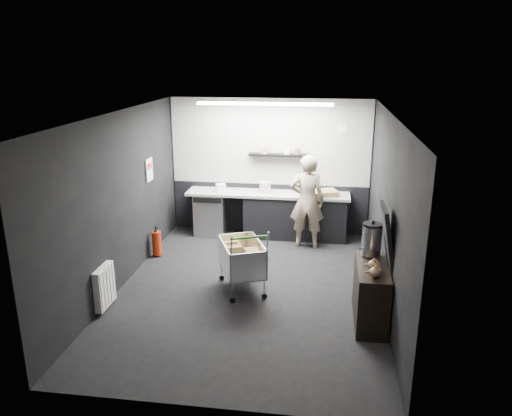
# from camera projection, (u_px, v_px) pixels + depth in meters

# --- Properties ---
(floor) EXTENTS (5.50, 5.50, 0.00)m
(floor) POSITION_uv_depth(u_px,v_px,m) (249.00, 289.00, 7.77)
(floor) COLOR black
(floor) RESTS_ON ground
(ceiling) EXTENTS (5.50, 5.50, 0.00)m
(ceiling) POSITION_uv_depth(u_px,v_px,m) (248.00, 114.00, 6.97)
(ceiling) COLOR white
(ceiling) RESTS_ON wall_back
(wall_back) EXTENTS (5.50, 0.00, 5.50)m
(wall_back) POSITION_uv_depth(u_px,v_px,m) (270.00, 167.00, 9.97)
(wall_back) COLOR black
(wall_back) RESTS_ON floor
(wall_front) EXTENTS (5.50, 0.00, 5.50)m
(wall_front) POSITION_uv_depth(u_px,v_px,m) (205.00, 290.00, 4.77)
(wall_front) COLOR black
(wall_front) RESTS_ON floor
(wall_left) EXTENTS (0.00, 5.50, 5.50)m
(wall_left) POSITION_uv_depth(u_px,v_px,m) (120.00, 201.00, 7.64)
(wall_left) COLOR black
(wall_left) RESTS_ON floor
(wall_right) EXTENTS (0.00, 5.50, 5.50)m
(wall_right) POSITION_uv_depth(u_px,v_px,m) (387.00, 212.00, 7.11)
(wall_right) COLOR black
(wall_right) RESTS_ON floor
(kitchen_wall_panel) EXTENTS (3.95, 0.02, 1.70)m
(kitchen_wall_panel) POSITION_uv_depth(u_px,v_px,m) (270.00, 142.00, 9.81)
(kitchen_wall_panel) COLOR #B6B7B2
(kitchen_wall_panel) RESTS_ON wall_back
(dado_panel) EXTENTS (3.95, 0.02, 1.00)m
(dado_panel) POSITION_uv_depth(u_px,v_px,m) (269.00, 207.00, 10.20)
(dado_panel) COLOR black
(dado_panel) RESTS_ON wall_back
(floating_shelf) EXTENTS (1.20, 0.22, 0.04)m
(floating_shelf) POSITION_uv_depth(u_px,v_px,m) (279.00, 155.00, 9.74)
(floating_shelf) COLOR black
(floating_shelf) RESTS_ON wall_back
(wall_clock) EXTENTS (0.20, 0.03, 0.20)m
(wall_clock) POSITION_uv_depth(u_px,v_px,m) (343.00, 128.00, 9.52)
(wall_clock) COLOR white
(wall_clock) RESTS_ON wall_back
(poster) EXTENTS (0.02, 0.30, 0.40)m
(poster) POSITION_uv_depth(u_px,v_px,m) (149.00, 170.00, 8.80)
(poster) COLOR white
(poster) RESTS_ON wall_left
(poster_red_band) EXTENTS (0.02, 0.22, 0.10)m
(poster_red_band) POSITION_uv_depth(u_px,v_px,m) (149.00, 166.00, 8.78)
(poster_red_band) COLOR red
(poster_red_band) RESTS_ON poster
(radiator) EXTENTS (0.10, 0.50, 0.60)m
(radiator) POSITION_uv_depth(u_px,v_px,m) (104.00, 287.00, 7.07)
(radiator) COLOR white
(radiator) RESTS_ON wall_left
(ceiling_strip) EXTENTS (2.40, 0.20, 0.04)m
(ceiling_strip) POSITION_uv_depth(u_px,v_px,m) (265.00, 104.00, 8.73)
(ceiling_strip) COLOR white
(ceiling_strip) RESTS_ON ceiling
(prep_counter) EXTENTS (3.20, 0.61, 0.90)m
(prep_counter) POSITION_uv_depth(u_px,v_px,m) (274.00, 214.00, 9.91)
(prep_counter) COLOR black
(prep_counter) RESTS_ON floor
(person) EXTENTS (0.65, 0.43, 1.77)m
(person) POSITION_uv_depth(u_px,v_px,m) (307.00, 201.00, 9.27)
(person) COLOR beige
(person) RESTS_ON floor
(shopping_cart) EXTENTS (0.91, 1.17, 1.05)m
(shopping_cart) POSITION_uv_depth(u_px,v_px,m) (242.00, 259.00, 7.63)
(shopping_cart) COLOR silver
(shopping_cart) RESTS_ON floor
(sideboard) EXTENTS (0.46, 1.09, 1.63)m
(sideboard) POSITION_uv_depth(u_px,v_px,m) (372.00, 285.00, 6.72)
(sideboard) COLOR black
(sideboard) RESTS_ON floor
(fire_extinguisher) EXTENTS (0.16, 0.16, 0.54)m
(fire_extinguisher) POSITION_uv_depth(u_px,v_px,m) (157.00, 242.00, 8.97)
(fire_extinguisher) COLOR #AE270B
(fire_extinguisher) RESTS_ON floor
(cardboard_box) EXTENTS (0.60, 0.54, 0.10)m
(cardboard_box) POSITION_uv_depth(u_px,v_px,m) (324.00, 193.00, 9.59)
(cardboard_box) COLOR #A08555
(cardboard_box) RESTS_ON prep_counter
(pink_tub) EXTENTS (0.21, 0.21, 0.21)m
(pink_tub) POSITION_uv_depth(u_px,v_px,m) (265.00, 187.00, 9.77)
(pink_tub) COLOR silver
(pink_tub) RESTS_ON prep_counter
(white_container) EXTENTS (0.22, 0.20, 0.16)m
(white_container) POSITION_uv_depth(u_px,v_px,m) (221.00, 188.00, 9.85)
(white_container) COLOR white
(white_container) RESTS_ON prep_counter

